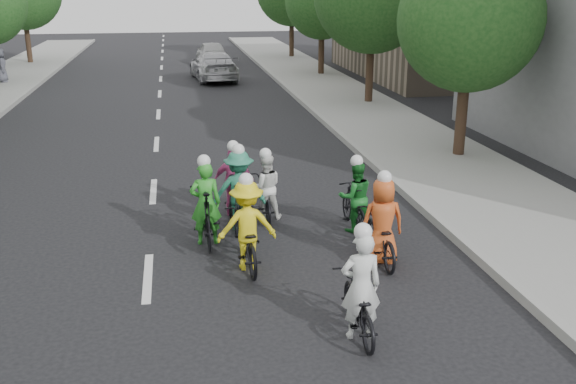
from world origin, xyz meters
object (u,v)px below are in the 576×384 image
object	(u,v)px
cyclist_2	(247,233)
cyclist_3	(234,187)
follow_car_trail	(211,52)
spectator_2	(1,65)
cyclist_1	(355,202)
cyclist_6	(265,193)
cyclist_0	(359,299)
cyclist_5	(206,211)
cyclist_4	(381,230)
cyclist_7	(239,195)
follow_car_lead	(214,66)

from	to	relation	value
cyclist_2	cyclist_3	size ratio (longest dim) A/B	1.10
follow_car_trail	spectator_2	xyz separation A→B (m)	(-11.03, -7.36, 0.28)
cyclist_1	cyclist_6	size ratio (longest dim) A/B	0.96
cyclist_2	spectator_2	size ratio (longest dim) A/B	1.13
cyclist_0	cyclist_6	bearing A→B (deg)	-81.54
cyclist_2	cyclist_5	distance (m)	1.48
spectator_2	cyclist_0	bearing A→B (deg)	-173.41
cyclist_1	cyclist_4	distance (m)	1.65
cyclist_2	cyclist_3	distance (m)	2.86
follow_car_trail	cyclist_6	bearing A→B (deg)	85.82
follow_car_trail	spectator_2	bearing A→B (deg)	30.91
cyclist_1	cyclist_5	distance (m)	3.08
cyclist_2	spectator_2	bearing A→B (deg)	-70.27
cyclist_4	cyclist_7	size ratio (longest dim) A/B	0.98
cyclist_0	cyclist_7	world-z (taller)	cyclist_7
cyclist_0	cyclist_6	distance (m)	5.21
cyclist_1	cyclist_3	distance (m)	2.76
cyclist_3	follow_car_lead	world-z (taller)	cyclist_3
cyclist_2	spectator_2	distance (m)	25.90
cyclist_2	follow_car_lead	xyz separation A→B (m)	(1.03, 23.86, 0.09)
cyclist_6	follow_car_trail	xyz separation A→B (m)	(0.70, 28.88, 0.15)
cyclist_4	cyclist_1	bearing A→B (deg)	-87.30
follow_car_trail	cyclist_4	bearing A→B (deg)	89.11
cyclist_4	cyclist_5	bearing A→B (deg)	-24.58
cyclist_2	cyclist_0	bearing A→B (deg)	114.40
cyclist_7	cyclist_0	bearing A→B (deg)	116.72
follow_car_trail	spectator_2	size ratio (longest dim) A/B	2.50
cyclist_6	cyclist_2	bearing A→B (deg)	76.67
cyclist_5	spectator_2	distance (m)	24.43
cyclist_6	cyclist_7	xyz separation A→B (m)	(-0.63, -0.52, 0.15)
cyclist_0	cyclist_3	distance (m)	5.66
cyclist_1	follow_car_trail	xyz separation A→B (m)	(-1.02, 29.96, 0.10)
cyclist_7	follow_car_trail	distance (m)	29.43
cyclist_0	cyclist_5	world-z (taller)	cyclist_5
cyclist_1	follow_car_lead	xyz separation A→B (m)	(-1.39, 22.42, 0.13)
cyclist_0	follow_car_trail	bearing A→B (deg)	-88.49
follow_car_trail	cyclist_5	bearing A→B (deg)	83.29
cyclist_2	cyclist_6	xyz separation A→B (m)	(0.71, 2.51, -0.10)
cyclist_7	cyclist_4	bearing A→B (deg)	148.86
follow_car_trail	cyclist_3	bearing A→B (deg)	84.49
cyclist_6	follow_car_lead	bearing A→B (deg)	-88.54
spectator_2	follow_car_trail	bearing A→B (deg)	-72.02
cyclist_2	follow_car_trail	bearing A→B (deg)	-94.66
cyclist_3	cyclist_5	xyz separation A→B (m)	(-0.71, -1.54, 0.02)
cyclist_7	follow_car_trail	world-z (taller)	cyclist_7
cyclist_6	cyclist_7	bearing A→B (deg)	41.76
cyclist_4	cyclist_2	bearing A→B (deg)	-3.26
cyclist_5	follow_car_trail	xyz separation A→B (m)	(2.06, 30.08, 0.06)
cyclist_7	cyclist_2	bearing A→B (deg)	99.53
cyclist_4	cyclist_7	world-z (taller)	cyclist_7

